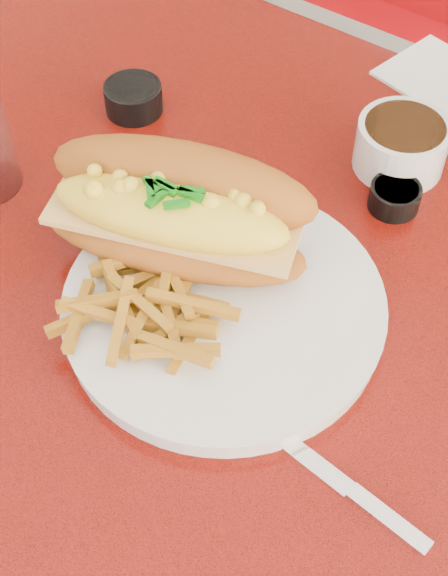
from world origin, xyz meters
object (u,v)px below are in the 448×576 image
Objects in this scene: sauce_cup_right at (395,196)px; knife at (341,483)px; mac_hoagie at (176,211)px; fork at (215,337)px; sauce_cup_left at (133,97)px; gravy_ramekin at (401,144)px; dinner_plate at (224,307)px; diner_table at (255,366)px.

sauce_cup_right is 0.34× the size of knife.
mac_hoagie is 0.12m from fork.
fork is 0.34m from sauce_cup_left.
gravy_ramekin reaches higher than sauce_cup_left.
mac_hoagie is (-0.07, 0.03, 0.06)m from dinner_plate.
gravy_ramekin reaches higher than knife.
dinner_plate is 0.10m from mac_hoagie.
sauce_cup_left is at bearing -173.57° from sauce_cup_right.
dinner_plate is 0.04m from fork.
dinner_plate is at bearing 160.85° from knife.
gravy_ramekin is (0.11, 0.24, -0.04)m from mac_hoagie.
knife is (0.24, -0.11, -0.07)m from mac_hoagie.
knife is (0.11, -0.29, -0.01)m from sauce_cup_right.
diner_table is at bearing 89.97° from dinner_plate.
sauce_cup_left is at bearing 58.04° from fork.
gravy_ramekin reaches higher than diner_table.
dinner_plate is at bearing -97.23° from gravy_ramekin.
dinner_plate is at bearing -40.63° from mac_hoagie.
sauce_cup_right is (0.06, 0.15, 0.18)m from diner_table.
mac_hoagie is 0.28m from knife.
sauce_cup_right is at bearing 34.70° from mac_hoagie.
sauce_cup_left is (-0.25, 0.12, 0.18)m from diner_table.
dinner_plate is at bearing -105.69° from sauce_cup_right.
sauce_cup_right is at bearing 68.75° from diner_table.
sauce_cup_right reaches higher than knife.
dinner_plate is 4.98× the size of sauce_cup_left.
sauce_cup_right reaches higher than dinner_plate.
knife is at bearing -39.46° from diner_table.
knife reaches higher than diner_table.
diner_table is 0.18m from dinner_plate.
gravy_ramekin reaches higher than sauce_cup_right.
sauce_cup_right is (0.13, 0.18, -0.05)m from mac_hoagie.
gravy_ramekin is 0.06m from sauce_cup_right.
mac_hoagie is 4.17× the size of sauce_cup_right.
knife is (0.42, -0.26, -0.02)m from sauce_cup_left.
sauce_cup_left reaches higher than diner_table.
diner_table is at bearing -25.16° from sauce_cup_left.
knife is (0.17, -0.08, -0.01)m from dinner_plate.
mac_hoagie reaches higher than fork.
diner_table is 4.43× the size of mac_hoagie.
sauce_cup_left reaches higher than dinner_plate.
mac_hoagie is 1.41× the size of knife.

